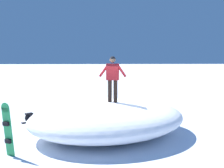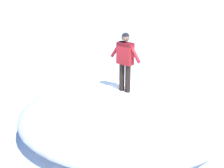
# 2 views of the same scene
# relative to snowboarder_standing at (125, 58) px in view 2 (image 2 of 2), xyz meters

# --- Properties ---
(ground) EXTENTS (240.00, 240.00, 0.00)m
(ground) POSITION_rel_snowboarder_standing_xyz_m (0.45, 0.16, -2.19)
(ground) COLOR white
(snow_mound) EXTENTS (7.19, 6.68, 1.25)m
(snow_mound) POSITION_rel_snowboarder_standing_xyz_m (-0.14, 0.25, -1.56)
(snow_mound) COLOR white
(snow_mound) RESTS_ON ground
(snowboarder_standing) EXTENTS (0.97, 0.31, 1.60)m
(snowboarder_standing) POSITION_rel_snowboarder_standing_xyz_m (0.00, 0.00, 0.00)
(snowboarder_standing) COLOR black
(snowboarder_standing) RESTS_ON snow_mound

